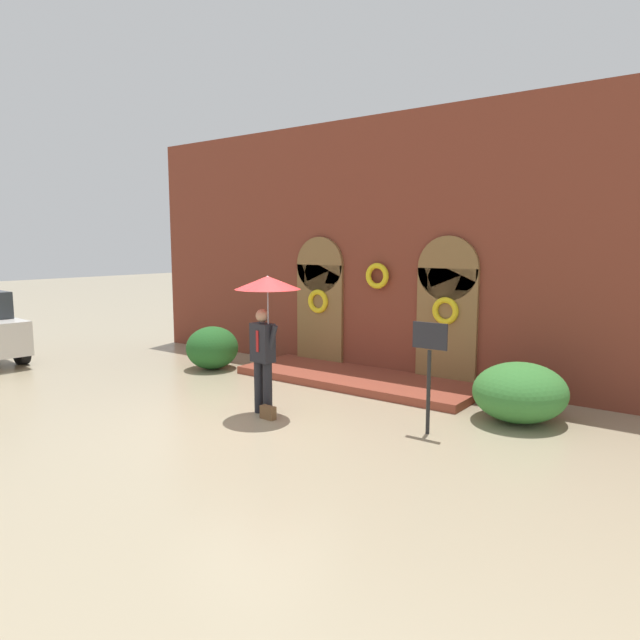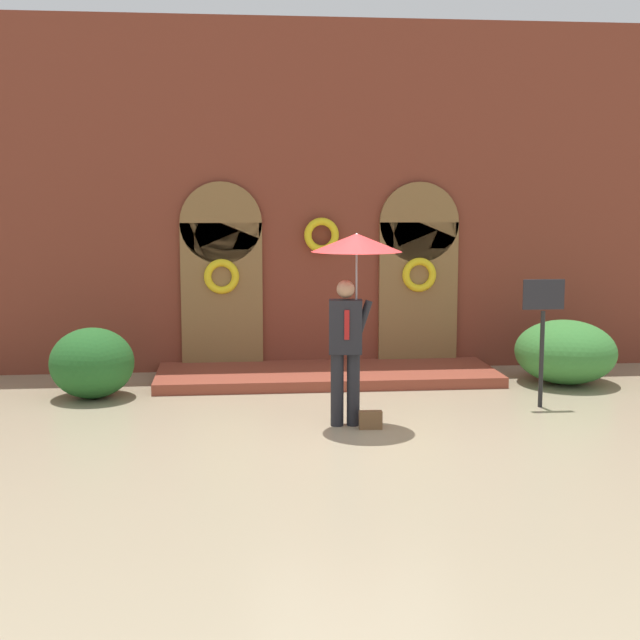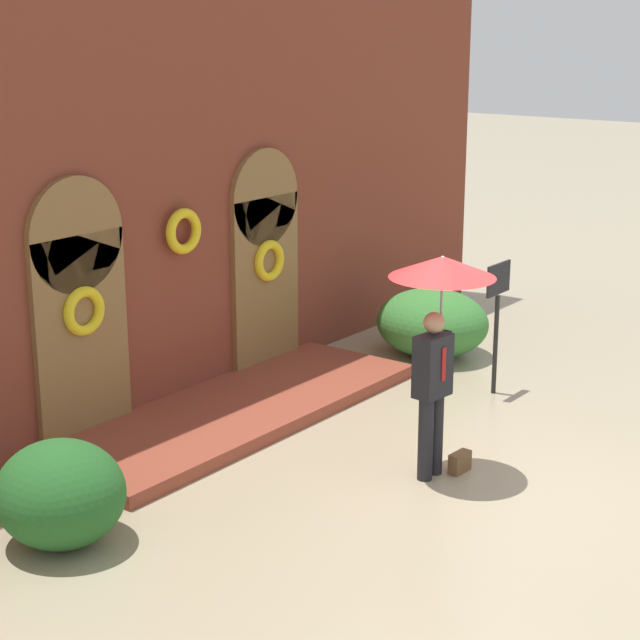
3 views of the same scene
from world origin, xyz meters
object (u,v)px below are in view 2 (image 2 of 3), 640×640
person_with_umbrella (354,271)px  shrub_right (565,352)px  sign_post (543,321)px  shrub_left (92,363)px  handbag (371,420)px

person_with_umbrella → shrub_right: (3.55, 2.21, -1.43)m
sign_post → person_with_umbrella: bearing=-164.8°
sign_post → shrub_left: sign_post is taller
person_with_umbrella → sign_post: size_ratio=1.37×
handbag → shrub_left: bearing=153.3°
sign_post → shrub_right: size_ratio=1.05×
sign_post → shrub_left: bearing=168.9°
person_with_umbrella → shrub_left: bearing=150.9°
person_with_umbrella → sign_post: person_with_umbrella is taller
shrub_right → sign_post: bearing=-121.4°
sign_post → shrub_left: (-6.07, 1.19, -0.67)m
handbag → person_with_umbrella: bearing=136.6°
sign_post → shrub_right: sign_post is taller
shrub_left → shrub_right: size_ratio=0.75×
shrub_left → shrub_right: (6.98, 0.30, -0.01)m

